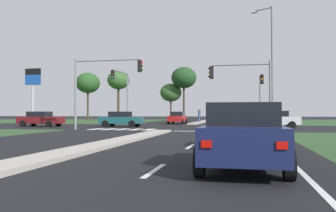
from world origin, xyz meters
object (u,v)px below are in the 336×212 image
object	(u,v)px
pedestrian_at_median	(199,114)
treeline_near	(88,83)
treeline_fourth	(184,78)
car_navy_fourth	(243,136)
car_teal_second	(121,119)
traffic_signal_far_right	(261,90)
street_lamp_second	(271,62)
traffic_signal_far_left	(122,87)
car_red_sixth	(178,118)
car_black_fifth	(247,127)
traffic_signal_near_right	(246,83)
treeline_third	(171,93)
fuel_price_totem	(33,84)
car_white_third	(275,119)
treeline_second	(118,81)
traffic_signal_near_left	(100,79)
car_maroon_near	(41,119)

from	to	relation	value
pedestrian_at_median	treeline_near	world-z (taller)	treeline_near
treeline_fourth	car_navy_fourth	bearing A→B (deg)	-79.38
car_teal_second	traffic_signal_far_right	xyz separation A→B (m)	(13.61, 5.28, 2.97)
street_lamp_second	pedestrian_at_median	world-z (taller)	street_lamp_second
traffic_signal_far_left	traffic_signal_far_right	distance (m)	15.22
car_red_sixth	pedestrian_at_median	world-z (taller)	pedestrian_at_median
car_black_fifth	car_navy_fourth	bearing A→B (deg)	-91.94
car_navy_fourth	traffic_signal_far_right	size ratio (longest dim) A/B	0.76
traffic_signal_near_right	treeline_third	distance (m)	42.63
car_black_fifth	pedestrian_at_median	distance (m)	31.96
car_teal_second	treeline_third	size ratio (longest dim) A/B	0.60
car_red_sixth	fuel_price_totem	world-z (taller)	fuel_price_totem
car_white_third	treeline_second	size ratio (longest dim) A/B	0.46
traffic_signal_near_left	street_lamp_second	world-z (taller)	street_lamp_second
treeline_fourth	treeline_third	bearing A→B (deg)	151.63
traffic_signal_near_right	treeline_near	size ratio (longest dim) A/B	0.56
car_teal_second	treeline_fourth	xyz separation A→B (m)	(1.02, 32.25, 7.23)
street_lamp_second	treeline_near	xyz separation A→B (m)	(-31.62, 33.09, 1.55)
car_teal_second	car_white_third	world-z (taller)	car_white_third
car_navy_fourth	traffic_signal_near_left	xyz separation A→B (m)	(-11.06, 17.33, 3.24)
car_navy_fourth	treeline_second	distance (m)	59.99
car_navy_fourth	treeline_near	size ratio (longest dim) A/B	0.45
car_maroon_near	treeline_fourth	size ratio (longest dim) A/B	0.44
car_red_sixth	treeline_fourth	bearing A→B (deg)	-82.82
traffic_signal_near_left	treeline_third	world-z (taller)	treeline_third
car_black_fifth	car_red_sixth	distance (m)	29.51
car_navy_fourth	car_black_fifth	distance (m)	5.46
car_white_third	treeline_near	xyz separation A→B (m)	(-32.21, 29.94, 6.39)
street_lamp_second	pedestrian_at_median	size ratio (longest dim) A/B	5.49
car_navy_fourth	treeline_fourth	size ratio (longest dim) A/B	0.41
traffic_signal_far_right	car_teal_second	bearing A→B (deg)	-158.80
car_red_sixth	traffic_signal_far_right	size ratio (longest dim) A/B	0.81
car_teal_second	traffic_signal_far_left	world-z (taller)	traffic_signal_far_left
traffic_signal_near_left	treeline_second	xyz separation A→B (m)	(-12.09, 37.59, 3.58)
traffic_signal_far_left	treeline_near	bearing A→B (deg)	122.09
traffic_signal_far_left	treeline_near	xyz separation A→B (m)	(-16.05, 25.60, 2.93)
car_maroon_near	fuel_price_totem	xyz separation A→B (m)	(-2.94, 3.16, 3.82)
car_maroon_near	treeline_fourth	world-z (taller)	treeline_fourth
traffic_signal_near_left	traffic_signal_near_right	distance (m)	11.42
treeline_second	fuel_price_totem	bearing A→B (deg)	-88.72
treeline_fourth	car_black_fifth	bearing A→B (deg)	-78.06
car_white_third	pedestrian_at_median	xyz separation A→B (m)	(-8.38, 12.56, 0.48)
car_white_third	treeline_second	distance (m)	40.80
car_white_third	treeline_near	distance (m)	44.44
fuel_price_totem	traffic_signal_far_left	bearing A→B (deg)	17.57
car_navy_fourth	car_teal_second	bearing A→B (deg)	115.82
treeline_third	pedestrian_at_median	bearing A→B (deg)	-68.91
traffic_signal_far_right	fuel_price_totem	bearing A→B (deg)	-172.08
car_teal_second	car_navy_fourth	world-z (taller)	car_navy_fourth
treeline_third	treeline_near	bearing A→B (deg)	-168.04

